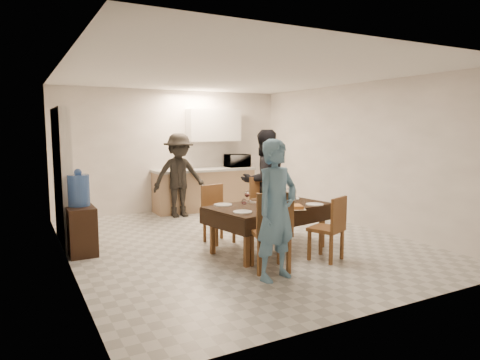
% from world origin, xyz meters
% --- Properties ---
extents(floor, '(5.00, 6.00, 0.02)m').
position_xyz_m(floor, '(0.00, 0.00, 0.00)').
color(floor, beige).
rests_on(floor, ground).
extents(ceiling, '(5.00, 6.00, 0.02)m').
position_xyz_m(ceiling, '(0.00, 0.00, 2.60)').
color(ceiling, white).
rests_on(ceiling, wall_back).
extents(wall_back, '(5.00, 0.02, 2.60)m').
position_xyz_m(wall_back, '(0.00, 3.00, 1.30)').
color(wall_back, white).
rests_on(wall_back, floor).
extents(wall_front, '(5.00, 0.02, 2.60)m').
position_xyz_m(wall_front, '(0.00, -3.00, 1.30)').
color(wall_front, white).
rests_on(wall_front, floor).
extents(wall_left, '(0.02, 6.00, 2.60)m').
position_xyz_m(wall_left, '(-2.50, 0.00, 1.30)').
color(wall_left, white).
rests_on(wall_left, floor).
extents(wall_right, '(0.02, 6.00, 2.60)m').
position_xyz_m(wall_right, '(2.50, 0.00, 1.30)').
color(wall_right, white).
rests_on(wall_right, floor).
extents(stub_partition, '(0.15, 1.40, 2.10)m').
position_xyz_m(stub_partition, '(-2.42, 1.20, 1.05)').
color(stub_partition, white).
rests_on(stub_partition, floor).
extents(kitchen_base_cabinet, '(2.20, 0.60, 0.86)m').
position_xyz_m(kitchen_base_cabinet, '(0.60, 2.68, 0.43)').
color(kitchen_base_cabinet, '#A17F61').
rests_on(kitchen_base_cabinet, floor).
extents(kitchen_worktop, '(2.24, 0.64, 0.05)m').
position_xyz_m(kitchen_worktop, '(0.60, 2.68, 0.89)').
color(kitchen_worktop, '#A9A9A4').
rests_on(kitchen_worktop, kitchen_base_cabinet).
extents(upper_cabinet, '(1.20, 0.34, 0.70)m').
position_xyz_m(upper_cabinet, '(0.90, 2.82, 1.85)').
color(upper_cabinet, white).
rests_on(upper_cabinet, wall_back).
extents(dining_table, '(1.89, 1.32, 0.68)m').
position_xyz_m(dining_table, '(0.18, -0.67, 0.65)').
color(dining_table, black).
rests_on(dining_table, floor).
extents(chair_near_left, '(0.57, 0.58, 0.55)m').
position_xyz_m(chair_near_left, '(-0.27, -1.52, 0.62)').
color(chair_near_left, brown).
rests_on(chair_near_left, floor).
extents(chair_near_right, '(0.53, 0.54, 0.48)m').
position_xyz_m(chair_near_right, '(0.63, -1.51, 0.54)').
color(chair_near_right, brown).
rests_on(chair_near_right, floor).
extents(chair_far_left, '(0.48, 0.48, 0.49)m').
position_xyz_m(chair_far_left, '(-0.27, -0.01, 0.55)').
color(chair_far_left, brown).
rests_on(chair_far_left, floor).
extents(chair_far_right, '(0.50, 0.50, 0.53)m').
position_xyz_m(chair_far_right, '(0.63, -0.02, 0.60)').
color(chair_far_right, brown).
rests_on(chair_far_right, floor).
extents(console, '(0.37, 0.74, 0.69)m').
position_xyz_m(console, '(-2.28, 0.50, 0.34)').
color(console, black).
rests_on(console, floor).
extents(water_jug, '(0.30, 0.30, 0.45)m').
position_xyz_m(water_jug, '(-2.28, 0.50, 0.91)').
color(water_jug, '#3C65B4').
rests_on(water_jug, console).
extents(wine_bottle, '(0.09, 0.09, 0.35)m').
position_xyz_m(wine_bottle, '(0.13, -0.62, 0.85)').
color(wine_bottle, black).
rests_on(wine_bottle, dining_table).
extents(water_pitcher, '(0.14, 0.14, 0.22)m').
position_xyz_m(water_pitcher, '(0.53, -0.72, 0.79)').
color(water_pitcher, white).
rests_on(water_pitcher, dining_table).
extents(savoury_tart, '(0.48, 0.42, 0.05)m').
position_xyz_m(savoury_tart, '(0.28, -1.05, 0.70)').
color(savoury_tart, '#C27939').
rests_on(savoury_tart, dining_table).
extents(salad_bowl, '(0.18, 0.18, 0.07)m').
position_xyz_m(salad_bowl, '(0.48, -0.49, 0.71)').
color(salad_bowl, silver).
rests_on(salad_bowl, dining_table).
extents(mushroom_dish, '(0.19, 0.19, 0.03)m').
position_xyz_m(mushroom_dish, '(0.13, -0.39, 0.69)').
color(mushroom_dish, silver).
rests_on(mushroom_dish, dining_table).
extents(wine_glass_a, '(0.08, 0.08, 0.17)m').
position_xyz_m(wine_glass_a, '(-0.37, -0.92, 0.76)').
color(wine_glass_a, white).
rests_on(wine_glass_a, dining_table).
extents(wine_glass_b, '(0.09, 0.09, 0.20)m').
position_xyz_m(wine_glass_b, '(0.73, -0.42, 0.78)').
color(wine_glass_b, white).
rests_on(wine_glass_b, dining_table).
extents(wine_glass_c, '(0.08, 0.08, 0.18)m').
position_xyz_m(wine_glass_c, '(-0.02, -0.37, 0.77)').
color(wine_glass_c, white).
rests_on(wine_glass_c, dining_table).
extents(plate_near_left, '(0.26, 0.26, 0.01)m').
position_xyz_m(plate_near_left, '(-0.42, -0.97, 0.68)').
color(plate_near_left, silver).
rests_on(plate_near_left, dining_table).
extents(plate_near_right, '(0.25, 0.25, 0.01)m').
position_xyz_m(plate_near_right, '(0.78, -0.97, 0.68)').
color(plate_near_right, silver).
rests_on(plate_near_right, dining_table).
extents(plate_far_left, '(0.27, 0.27, 0.02)m').
position_xyz_m(plate_far_left, '(-0.42, -0.37, 0.69)').
color(plate_far_left, silver).
rests_on(plate_far_left, dining_table).
extents(plate_far_right, '(0.26, 0.26, 0.02)m').
position_xyz_m(plate_far_right, '(0.78, -0.37, 0.68)').
color(plate_far_right, silver).
rests_on(plate_far_right, dining_table).
extents(microwave, '(0.52, 0.35, 0.29)m').
position_xyz_m(microwave, '(1.42, 2.68, 1.05)').
color(microwave, white).
rests_on(microwave, kitchen_worktop).
extents(person_near, '(0.69, 0.53, 1.67)m').
position_xyz_m(person_near, '(-0.37, -1.72, 0.83)').
color(person_near, '#5784A5').
rests_on(person_near, floor).
extents(person_far, '(0.87, 0.68, 1.77)m').
position_xyz_m(person_far, '(0.73, 0.38, 0.88)').
color(person_far, black).
rests_on(person_far, floor).
extents(person_kitchen, '(1.09, 0.63, 1.69)m').
position_xyz_m(person_kitchen, '(-0.14, 2.23, 0.84)').
color(person_kitchen, black).
rests_on(person_kitchen, floor).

